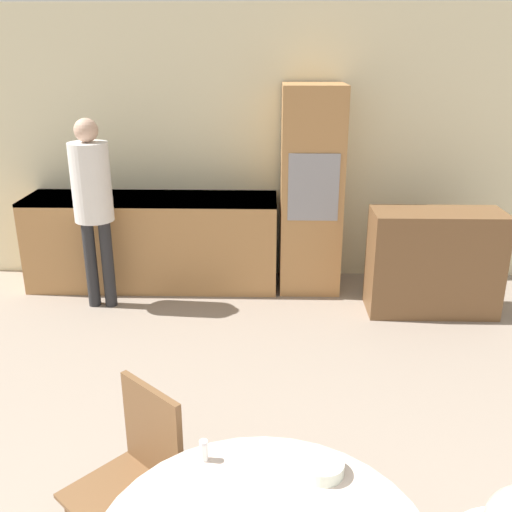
{
  "coord_description": "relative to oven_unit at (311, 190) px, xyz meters",
  "views": [
    {
      "loc": [
        0.11,
        -0.04,
        2.21
      ],
      "look_at": [
        0.03,
        3.07,
        1.07
      ],
      "focal_mm": 40.0,
      "sensor_mm": 36.0,
      "label": 1
    }
  ],
  "objects": [
    {
      "name": "sideboard",
      "position": [
        1.04,
        -0.55,
        -0.5
      ],
      "size": [
        1.11,
        0.45,
        0.92
      ],
      "color": "brown",
      "rests_on": "ground_plane"
    },
    {
      "name": "chair_far_left",
      "position": [
        -0.95,
        -3.24,
        -0.47
      ],
      "size": [
        0.56,
        0.56,
        0.86
      ],
      "rotation": [
        0.0,
        0.0,
        5.55
      ],
      "color": "brown",
      "rests_on": "ground_plane"
    },
    {
      "name": "oven_unit",
      "position": [
        0.0,
        0.0,
        0.0
      ],
      "size": [
        0.56,
        0.59,
        1.91
      ],
      "color": "#AD7A47",
      "rests_on": "ground_plane"
    },
    {
      "name": "salt_shaker",
      "position": [
        -0.63,
        -3.44,
        -0.19
      ],
      "size": [
        0.03,
        0.03,
        0.09
      ],
      "color": "white",
      "rests_on": "dining_table"
    },
    {
      "name": "kitchen_counter",
      "position": [
        -1.51,
        -0.01,
        -0.5
      ],
      "size": [
        2.38,
        0.6,
        0.89
      ],
      "color": "#AD7A47",
      "rests_on": "ground_plane"
    },
    {
      "name": "wall_back",
      "position": [
        -0.49,
        0.34,
        0.34
      ],
      "size": [
        6.12,
        0.05,
        2.6
      ],
      "color": "beige",
      "rests_on": "ground_plane"
    },
    {
      "name": "bowl_centre",
      "position": [
        -0.18,
        -3.5,
        -0.21
      ],
      "size": [
        0.16,
        0.16,
        0.05
      ],
      "color": "silver",
      "rests_on": "dining_table"
    },
    {
      "name": "person_standing",
      "position": [
        -1.9,
        -0.51,
        0.08
      ],
      "size": [
        0.33,
        0.33,
        1.67
      ],
      "color": "#262628",
      "rests_on": "ground_plane"
    }
  ]
}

